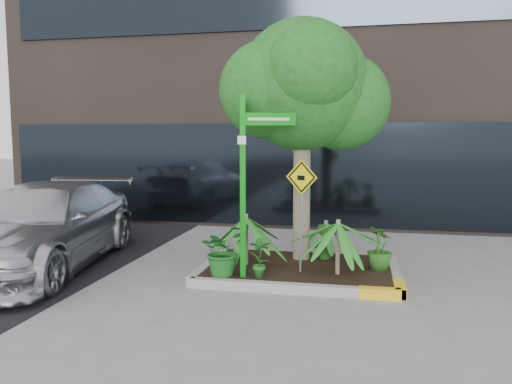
% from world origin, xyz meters
% --- Properties ---
extents(ground, '(80.00, 80.00, 0.00)m').
position_xyz_m(ground, '(0.00, 0.00, 0.00)').
color(ground, gray).
rests_on(ground, ground).
extents(planter, '(3.35, 2.36, 0.15)m').
position_xyz_m(planter, '(0.23, 0.27, 0.10)').
color(planter, '#9E9E99').
rests_on(planter, ground).
extents(tree, '(2.97, 2.64, 4.46)m').
position_xyz_m(tree, '(0.17, 0.83, 3.26)').
color(tree, gray).
rests_on(tree, ground).
extents(palm_front, '(1.00, 1.00, 1.11)m').
position_xyz_m(palm_front, '(0.86, -0.11, 0.98)').
color(palm_front, gray).
rests_on(palm_front, ground).
extents(palm_left, '(1.00, 1.00, 1.11)m').
position_xyz_m(palm_left, '(-0.72, 0.18, 0.98)').
color(palm_left, gray).
rests_on(palm_left, ground).
extents(palm_back, '(0.77, 0.77, 0.86)m').
position_xyz_m(palm_back, '(0.60, 0.99, 0.79)').
color(palm_back, gray).
rests_on(palm_back, ground).
extents(parked_car, '(2.82, 5.45, 1.51)m').
position_xyz_m(parked_car, '(-4.39, -0.17, 0.75)').
color(parked_car, '#B8B8BD').
rests_on(parked_car, ground).
extents(shrub_a, '(1.00, 1.00, 0.82)m').
position_xyz_m(shrub_a, '(-0.93, -0.55, 0.56)').
color(shrub_a, '#1A5C1D').
rests_on(shrub_a, planter).
extents(shrub_b, '(0.57, 0.57, 0.73)m').
position_xyz_m(shrub_b, '(1.53, 0.31, 0.51)').
color(shrub_b, '#28621D').
rests_on(shrub_b, planter).
extents(shrub_c, '(0.36, 0.36, 0.66)m').
position_xyz_m(shrub_c, '(-0.33, -0.55, 0.48)').
color(shrub_c, '#206A21').
rests_on(shrub_c, planter).
extents(shrub_d, '(0.48, 0.48, 0.66)m').
position_xyz_m(shrub_d, '(0.61, 0.83, 0.48)').
color(shrub_d, '#28691E').
rests_on(shrub_d, planter).
extents(street_sign_post, '(1.04, 0.86, 3.00)m').
position_xyz_m(street_sign_post, '(-0.56, -0.50, 1.85)').
color(street_sign_post, '#0B7A0F').
rests_on(street_sign_post, ground).
extents(cattle_sign, '(0.53, 0.24, 1.84)m').
position_xyz_m(cattle_sign, '(0.26, -0.09, 1.39)').
color(cattle_sign, slate).
rests_on(cattle_sign, ground).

